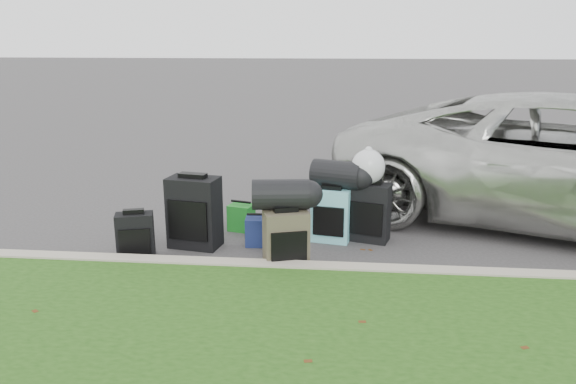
# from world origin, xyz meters

# --- Properties ---
(ground) EXTENTS (120.00, 120.00, 0.00)m
(ground) POSITION_xyz_m (0.00, 0.00, 0.00)
(ground) COLOR #383535
(ground) RESTS_ON ground
(curb) EXTENTS (120.00, 0.18, 0.15)m
(curb) POSITION_xyz_m (0.00, -1.00, 0.07)
(curb) COLOR #9E937F
(curb) RESTS_ON ground
(suitcase_small_black) EXTENTS (0.44, 0.32, 0.49)m
(suitcase_small_black) POSITION_xyz_m (-1.68, -0.63, 0.25)
(suitcase_small_black) COLOR black
(suitcase_small_black) RESTS_ON ground
(suitcase_large_black_left) EXTENTS (0.61, 0.43, 0.81)m
(suitcase_large_black_left) POSITION_xyz_m (-1.12, -0.24, 0.40)
(suitcase_large_black_left) COLOR black
(suitcase_large_black_left) RESTS_ON ground
(suitcase_olive) EXTENTS (0.51, 0.40, 0.61)m
(suitcase_olive) POSITION_xyz_m (-0.03, -0.77, 0.31)
(suitcase_olive) COLOR #3C3627
(suitcase_olive) RESTS_ON ground
(suitcase_teal) EXTENTS (0.48, 0.34, 0.62)m
(suitcase_teal) POSITION_xyz_m (0.41, 0.10, 0.31)
(suitcase_teal) COLOR #5AAAB5
(suitcase_teal) RESTS_ON ground
(suitcase_large_black_right) EXTENTS (0.52, 0.39, 0.69)m
(suitcase_large_black_right) POSITION_xyz_m (0.86, 0.16, 0.34)
(suitcase_large_black_right) COLOR black
(suitcase_large_black_right) RESTS_ON ground
(tote_green) EXTENTS (0.34, 0.30, 0.33)m
(tote_green) POSITION_xyz_m (-0.70, 0.36, 0.16)
(tote_green) COLOR #1B7C22
(tote_green) RESTS_ON ground
(tote_navy) EXTENTS (0.32, 0.26, 0.33)m
(tote_navy) POSITION_xyz_m (-0.40, -0.12, 0.16)
(tote_navy) COLOR navy
(tote_navy) RESTS_ON ground
(duffel_left) EXTENTS (0.61, 0.38, 0.31)m
(duffel_left) POSITION_xyz_m (-0.09, -0.69, 0.77)
(duffel_left) COLOR black
(duffel_left) RESTS_ON suitcase_olive
(duffel_right) EXTENTS (0.64, 0.49, 0.32)m
(duffel_right) POSITION_xyz_m (0.47, 0.19, 0.78)
(duffel_right) COLOR black
(duffel_right) RESTS_ON suitcase_teal
(trash_bag) EXTENTS (0.39, 0.39, 0.39)m
(trash_bag) POSITION_xyz_m (0.82, 0.17, 0.88)
(trash_bag) COLOR silver
(trash_bag) RESTS_ON suitcase_large_black_right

